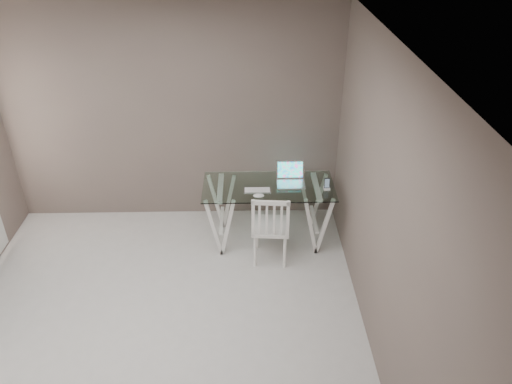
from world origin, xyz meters
TOP-DOWN VIEW (x-y plane):
  - room at (-0.06, 0.02)m, footprint 4.50×4.52m
  - desk at (1.12, 1.62)m, footprint 1.50×0.70m
  - chair at (1.13, 1.19)m, footprint 0.44×0.44m
  - laptop at (1.38, 1.71)m, footprint 0.32×0.30m
  - keyboard at (0.99, 1.52)m, footprint 0.31×0.13m
  - mouse at (1.00, 1.38)m, footprint 0.12×0.07m
  - phone_dock at (1.77, 1.54)m, footprint 0.07×0.07m

SIDE VIEW (x-z plane):
  - desk at x=1.12m, z-range 0.01..0.76m
  - chair at x=1.13m, z-range 0.05..0.93m
  - keyboard at x=0.99m, z-range 0.75..0.75m
  - mouse at x=1.00m, z-range 0.75..0.78m
  - phone_dock at x=1.77m, z-range 0.72..0.85m
  - laptop at x=1.38m, z-range 0.69..0.91m
  - room at x=-0.06m, z-range 0.36..3.07m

